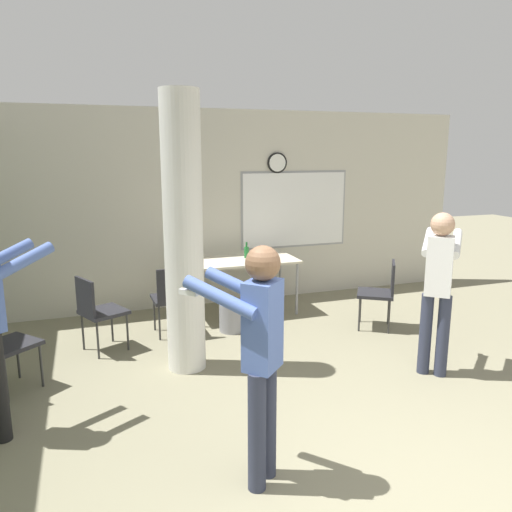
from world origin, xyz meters
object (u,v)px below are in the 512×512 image
Objects in this scene: chair_by_left_wall at (2,341)px; bottle_on_table at (247,252)px; folding_table at (237,264)px; chair_table_left at (172,295)px; chair_near_pillar at (98,308)px; person_playing_side at (438,281)px; chair_mid_room at (381,289)px; person_playing_front at (259,348)px.

bottle_on_table is at bearing 29.14° from chair_by_left_wall.
chair_table_left is (-0.99, -0.55, -0.20)m from folding_table.
person_playing_side reaches higher than chair_near_pillar.
chair_mid_room is 4.29m from chair_by_left_wall.
bottle_on_table reaches higher than folding_table.
chair_near_pillar is 0.53× the size of person_playing_side.
chair_by_left_wall is at bearing -150.68° from folding_table.
chair_near_pillar reaches higher than folding_table.
person_playing_side is at bearing -65.64° from bottle_on_table.
chair_mid_room is 2.61m from chair_table_left.
person_playing_side reaches higher than chair_table_left.
person_playing_side is at bearing -61.88° from folding_table.
chair_table_left reaches higher than folding_table.
person_playing_front is 1.00× the size of person_playing_side.
person_playing_side is (3.18, -1.68, 0.46)m from chair_near_pillar.
chair_mid_room reaches higher than folding_table.
chair_table_left is at bearing 166.51° from chair_mid_room.
chair_mid_room is at bearing 4.97° from chair_by_left_wall.
folding_table is 3.13m from chair_by_left_wall.
person_playing_front is at bearing -106.76° from bottle_on_table.
chair_by_left_wall is at bearing -175.03° from chair_mid_room.
bottle_on_table reaches higher than chair_near_pillar.
person_playing_front is (0.08, -2.95, 0.46)m from chair_table_left.
person_playing_side is at bearing 24.69° from person_playing_front.
chair_mid_room is (3.41, -0.37, 0.00)m from chair_near_pillar.
chair_near_pillar is at bearing -156.94° from folding_table.
person_playing_front is (-0.91, -3.50, 0.26)m from folding_table.
person_playing_front reaches higher than chair_near_pillar.
folding_table is 1.89× the size of chair_near_pillar.
chair_mid_room is 0.53× the size of person_playing_side.
person_playing_front is at bearing -47.42° from chair_by_left_wall.
chair_mid_room is 3.43m from person_playing_front.
chair_mid_room is 0.53× the size of person_playing_front.
chair_near_pillar and chair_by_left_wall have the same top height.
chair_table_left is at bearing 15.68° from chair_near_pillar.
person_playing_front is at bearing -155.31° from person_playing_side.
chair_mid_room is 1.00× the size of chair_by_left_wall.
folding_table is 2.03m from chair_near_pillar.
person_playing_side is at bearing -99.85° from chair_mid_room.
chair_by_left_wall and chair_table_left have the same top height.
person_playing_front reaches higher than folding_table.
chair_near_pillar and chair_mid_room have the same top height.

